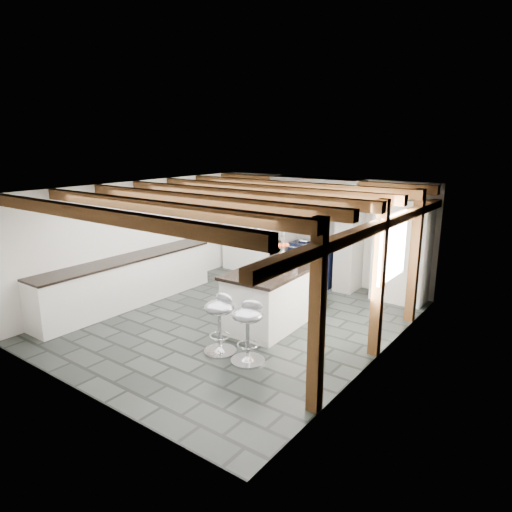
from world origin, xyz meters
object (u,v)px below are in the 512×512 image
Objects in this scene: bar_stool_far at (220,317)px; range_cooker at (314,262)px; kitchen_island at (275,295)px; bar_stool_near at (248,325)px.

range_cooker is at bearing 104.04° from bar_stool_far.
kitchen_island is 1.53m from bar_stool_near.
kitchen_island is at bearing 85.95° from bar_stool_near.
kitchen_island reaches higher than bar_stool_near.
kitchen_island is (0.56, -2.35, 0.03)m from range_cooker.
bar_stool_far is (-0.00, -1.44, 0.06)m from kitchen_island.
range_cooker is 3.83m from bar_stool_far.
range_cooker is 0.50× the size of kitchen_island.
bar_stool_near is (1.07, -3.79, 0.10)m from range_cooker.
bar_stool_far is at bearing -81.60° from range_cooker.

